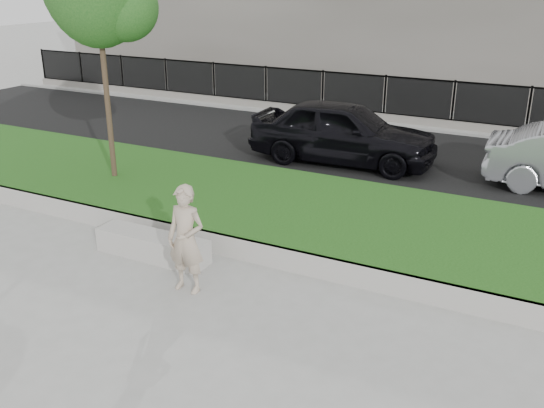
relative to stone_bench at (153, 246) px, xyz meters
The scene contains 10 objects.
ground 1.19m from the stone_bench, 20.66° to the right, with size 90.00×90.00×0.00m, color gray.
grass_bank 2.81m from the stone_bench, 67.07° to the left, with size 34.00×4.00×0.40m, color #0E360D.
grass_kerb 1.26m from the stone_bench, 29.81° to the left, with size 34.00×0.08×0.40m, color #9C9992.
street 8.16m from the stone_bench, 82.29° to the left, with size 34.00×7.00×0.04m, color black.
far_pavement 12.64m from the stone_bench, 85.03° to the left, with size 34.00×3.00×0.12m, color gray.
iron_fence 11.64m from the stone_bench, 84.60° to the left, with size 32.00×0.30×1.50m.
stone_bench is the anchor object (origin of this frame).
man 1.55m from the stone_bench, 29.09° to the right, with size 0.63×0.41×1.73m, color tan.
book 0.89m from the stone_bench, 10.38° to the right, with size 0.20×0.15×0.02m, color silver.
car_dark 6.87m from the stone_bench, 82.37° to the left, with size 1.93×4.81×1.64m, color black.
Camera 1 is at (5.21, -7.19, 4.70)m, focal length 40.00 mm.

